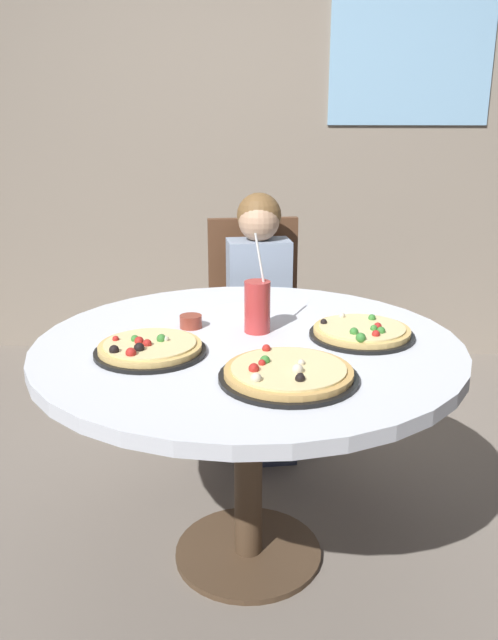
% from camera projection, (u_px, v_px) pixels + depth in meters
% --- Properties ---
extents(ground_plane, '(8.00, 8.00, 0.00)m').
position_uv_depth(ground_plane, '(248.00, 554.00, 2.17)').
color(ground_plane, slate).
extents(wall_with_window, '(5.20, 0.14, 2.90)m').
position_uv_depth(wall_with_window, '(268.00, 101.00, 3.63)').
color(wall_with_window, gray).
rests_on(wall_with_window, ground_plane).
extents(dining_table, '(1.27, 1.27, 0.75)m').
position_uv_depth(dining_table, '(248.00, 370.00, 1.97)').
color(dining_table, silver).
rests_on(dining_table, ground_plane).
extents(chair_wooden, '(0.47, 0.47, 0.95)m').
position_uv_depth(chair_wooden, '(256.00, 315.00, 2.93)').
color(chair_wooden, brown).
rests_on(chair_wooden, ground_plane).
extents(diner_child, '(0.32, 0.43, 1.08)m').
position_uv_depth(diner_child, '(261.00, 338.00, 2.77)').
color(diner_child, '#3F4766').
rests_on(diner_child, ground_plane).
extents(pizza_veggie, '(0.36, 0.36, 0.05)m').
position_uv_depth(pizza_veggie, '(288.00, 374.00, 1.66)').
color(pizza_veggie, black).
rests_on(pizza_veggie, dining_table).
extents(pizza_cheese, '(0.32, 0.32, 0.05)m').
position_uv_depth(pizza_cheese, '(150.00, 348.00, 1.84)').
color(pizza_cheese, black).
rests_on(pizza_cheese, dining_table).
extents(pizza_pepperoni, '(0.32, 0.32, 0.05)m').
position_uv_depth(pizza_pepperoni, '(362.00, 332.00, 1.97)').
color(pizza_pepperoni, black).
rests_on(pizza_pepperoni, dining_table).
extents(soda_cup, '(0.08, 0.08, 0.31)m').
position_uv_depth(soda_cup, '(257.00, 306.00, 2.00)').
color(soda_cup, '#B73333').
rests_on(soda_cup, dining_table).
extents(sauce_bowl, '(0.07, 0.07, 0.04)m').
position_uv_depth(sauce_bowl, '(191.00, 321.00, 2.06)').
color(sauce_bowl, brown).
rests_on(sauce_bowl, dining_table).
extents(plate_small, '(0.18, 0.18, 0.01)m').
position_uv_depth(plate_small, '(238.00, 312.00, 2.21)').
color(plate_small, white).
rests_on(plate_small, dining_table).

